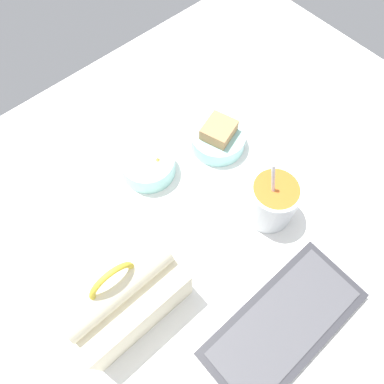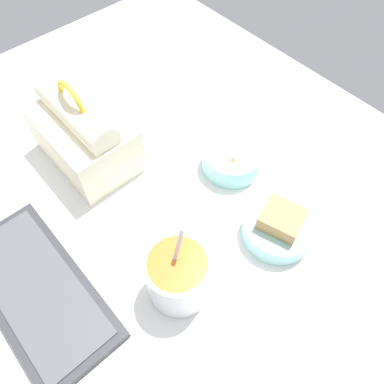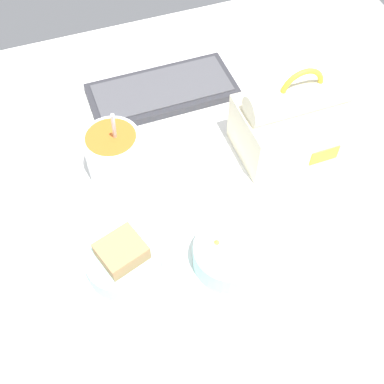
{
  "view_description": "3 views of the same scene",
  "coord_description": "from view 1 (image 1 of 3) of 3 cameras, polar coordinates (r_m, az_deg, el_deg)",
  "views": [
    {
      "loc": [
        24.24,
        23.5,
        77.08
      ],
      "look_at": [
        -0.32,
        -4.27,
        7.0
      ],
      "focal_mm": 35.0,
      "sensor_mm": 36.0,
      "label": 1
    },
    {
      "loc": [
        -29.41,
        21.58,
        64.75
      ],
      "look_at": [
        -0.32,
        -4.27,
        7.0
      ],
      "focal_mm": 35.0,
      "sensor_mm": 36.0,
      "label": 2
    },
    {
      "loc": [
        -17.57,
        -51.4,
        76.96
      ],
      "look_at": [
        -0.32,
        -4.27,
        7.0
      ],
      "focal_mm": 45.0,
      "sensor_mm": 36.0,
      "label": 3
    }
  ],
  "objects": [
    {
      "name": "keyboard",
      "position": [
        0.77,
        13.79,
        -18.93
      ],
      "size": [
        32.39,
        14.82,
        2.1
      ],
      "color": "#2D2D33",
      "rests_on": "desk_surface"
    },
    {
      "name": "lunch_bag",
      "position": [
        0.71,
        -10.72,
        -14.96
      ],
      "size": [
        21.57,
        14.45,
        19.72
      ],
      "color": "#EFE5C1",
      "rests_on": "desk_surface"
    },
    {
      "name": "desk_surface",
      "position": [
        0.83,
        1.78,
        -4.01
      ],
      "size": [
        140.0,
        110.0,
        2.0
      ],
      "color": "white",
      "rests_on": "ground"
    },
    {
      "name": "bento_bowl_snacks",
      "position": [
        0.86,
        -6.68,
        4.12
      ],
      "size": [
        12.39,
        12.39,
        5.91
      ],
      "color": "#93D1CC",
      "rests_on": "desk_surface"
    },
    {
      "name": "bento_bowl_sandwich",
      "position": [
        0.9,
        3.99,
        8.23
      ],
      "size": [
        13.01,
        13.01,
        7.3
      ],
      "color": "#93D1CC",
      "rests_on": "desk_surface"
    },
    {
      "name": "soup_cup",
      "position": [
        0.79,
        12.06,
        -1.24
      ],
      "size": [
        10.52,
        10.52,
        17.86
      ],
      "color": "silver",
      "rests_on": "desk_surface"
    }
  ]
}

